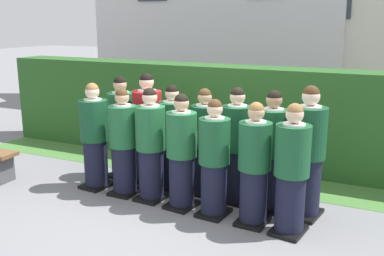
{
  "coord_description": "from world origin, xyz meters",
  "views": [
    {
      "loc": [
        2.59,
        -5.16,
        2.51
      ],
      "look_at": [
        0.0,
        0.29,
        1.05
      ],
      "focal_mm": 42.13,
      "sensor_mm": 36.0,
      "label": 1
    }
  ],
  "objects_px": {
    "student_front_row_2": "(151,147)",
    "student_front_row_5": "(254,167)",
    "student_front_row_4": "(214,161)",
    "student_rear_row_2": "(172,140)",
    "student_front_row_6": "(291,173)",
    "student_in_red_blazer": "(148,131)",
    "student_front_row_1": "(124,145)",
    "student_rear_row_5": "(272,153)",
    "student_rear_row_3": "(204,144)",
    "student_rear_row_0": "(122,130)",
    "student_front_row_3": "(182,154)",
    "student_rear_row_6": "(307,155)",
    "student_front_row_0": "(95,139)",
    "student_rear_row_4": "(236,148)"
  },
  "relations": [
    {
      "from": "student_front_row_2",
      "to": "student_front_row_5",
      "type": "xyz_separation_m",
      "value": [
        1.56,
        -0.14,
        -0.03
      ]
    },
    {
      "from": "student_front_row_4",
      "to": "student_rear_row_2",
      "type": "height_order",
      "value": "student_rear_row_2"
    },
    {
      "from": "student_front_row_2",
      "to": "student_front_row_5",
      "type": "distance_m",
      "value": 1.56
    },
    {
      "from": "student_front_row_6",
      "to": "student_in_red_blazer",
      "type": "bearing_deg",
      "value": 161.58
    },
    {
      "from": "student_front_row_2",
      "to": "student_in_red_blazer",
      "type": "height_order",
      "value": "student_in_red_blazer"
    },
    {
      "from": "student_front_row_4",
      "to": "student_front_row_1",
      "type": "bearing_deg",
      "value": 174.75
    },
    {
      "from": "student_front_row_2",
      "to": "student_rear_row_5",
      "type": "xyz_separation_m",
      "value": [
        1.62,
        0.42,
        0.01
      ]
    },
    {
      "from": "student_rear_row_3",
      "to": "student_rear_row_2",
      "type": "bearing_deg",
      "value": -179.97
    },
    {
      "from": "student_rear_row_0",
      "to": "student_in_red_blazer",
      "type": "relative_size",
      "value": 0.95
    },
    {
      "from": "student_front_row_3",
      "to": "student_front_row_6",
      "type": "height_order",
      "value": "student_front_row_6"
    },
    {
      "from": "student_in_red_blazer",
      "to": "student_rear_row_2",
      "type": "height_order",
      "value": "student_in_red_blazer"
    },
    {
      "from": "student_in_red_blazer",
      "to": "student_rear_row_6",
      "type": "bearing_deg",
      "value": -5.3
    },
    {
      "from": "student_rear_row_0",
      "to": "student_in_red_blazer",
      "type": "bearing_deg",
      "value": -4.73
    },
    {
      "from": "student_front_row_0",
      "to": "student_front_row_2",
      "type": "distance_m",
      "value": 1.01
    },
    {
      "from": "student_front_row_0",
      "to": "student_rear_row_6",
      "type": "relative_size",
      "value": 0.93
    },
    {
      "from": "student_rear_row_4",
      "to": "student_front_row_2",
      "type": "bearing_deg",
      "value": -156.73
    },
    {
      "from": "student_rear_row_2",
      "to": "student_front_row_0",
      "type": "bearing_deg",
      "value": -155.43
    },
    {
      "from": "student_in_red_blazer",
      "to": "student_rear_row_6",
      "type": "relative_size",
      "value": 1.0
    },
    {
      "from": "student_front_row_0",
      "to": "student_front_row_2",
      "type": "height_order",
      "value": "student_front_row_0"
    },
    {
      "from": "student_front_row_6",
      "to": "student_rear_row_4",
      "type": "bearing_deg",
      "value": 143.95
    },
    {
      "from": "student_rear_row_3",
      "to": "student_rear_row_4",
      "type": "height_order",
      "value": "student_rear_row_4"
    },
    {
      "from": "student_front_row_6",
      "to": "student_rear_row_3",
      "type": "bearing_deg",
      "value": 152.69
    },
    {
      "from": "student_rear_row_2",
      "to": "student_rear_row_6",
      "type": "xyz_separation_m",
      "value": [
        2.03,
        -0.17,
        0.07
      ]
    },
    {
      "from": "student_front_row_0",
      "to": "student_rear_row_2",
      "type": "height_order",
      "value": "student_front_row_0"
    },
    {
      "from": "student_rear_row_6",
      "to": "student_front_row_6",
      "type": "bearing_deg",
      "value": -96.18
    },
    {
      "from": "student_front_row_4",
      "to": "student_rear_row_5",
      "type": "height_order",
      "value": "student_rear_row_5"
    },
    {
      "from": "student_front_row_3",
      "to": "student_front_row_5",
      "type": "bearing_deg",
      "value": -4.36
    },
    {
      "from": "student_rear_row_5",
      "to": "student_rear_row_2",
      "type": "bearing_deg",
      "value": 175.59
    },
    {
      "from": "student_front_row_2",
      "to": "student_rear_row_2",
      "type": "bearing_deg",
      "value": 83.93
    },
    {
      "from": "student_front_row_0",
      "to": "student_rear_row_3",
      "type": "xyz_separation_m",
      "value": [
        1.59,
        0.49,
        -0.02
      ]
    },
    {
      "from": "student_rear_row_2",
      "to": "student_front_row_2",
      "type": "bearing_deg",
      "value": -96.07
    },
    {
      "from": "student_front_row_3",
      "to": "student_rear_row_5",
      "type": "xyz_separation_m",
      "value": [
        1.1,
        0.48,
        0.03
      ]
    },
    {
      "from": "student_rear_row_3",
      "to": "student_rear_row_4",
      "type": "xyz_separation_m",
      "value": [
        0.51,
        -0.07,
        0.03
      ]
    },
    {
      "from": "student_front_row_5",
      "to": "student_rear_row_2",
      "type": "bearing_deg",
      "value": 155.47
    },
    {
      "from": "student_front_row_1",
      "to": "student_in_red_blazer",
      "type": "bearing_deg",
      "value": 85.21
    },
    {
      "from": "student_front_row_2",
      "to": "student_front_row_6",
      "type": "height_order",
      "value": "student_front_row_2"
    },
    {
      "from": "student_rear_row_4",
      "to": "student_rear_row_2",
      "type": "bearing_deg",
      "value": 176.25
    },
    {
      "from": "student_rear_row_2",
      "to": "student_rear_row_3",
      "type": "xyz_separation_m",
      "value": [
        0.53,
        0.0,
        -0.01
      ]
    },
    {
      "from": "student_rear_row_5",
      "to": "student_rear_row_6",
      "type": "relative_size",
      "value": 0.94
    },
    {
      "from": "student_front_row_2",
      "to": "student_front_row_3",
      "type": "xyz_separation_m",
      "value": [
        0.52,
        -0.06,
        -0.02
      ]
    },
    {
      "from": "student_rear_row_2",
      "to": "student_rear_row_6",
      "type": "bearing_deg",
      "value": -4.66
    },
    {
      "from": "student_in_red_blazer",
      "to": "student_front_row_3",
      "type": "bearing_deg",
      "value": -35.87
    },
    {
      "from": "student_front_row_4",
      "to": "student_rear_row_5",
      "type": "distance_m",
      "value": 0.81
    },
    {
      "from": "student_rear_row_4",
      "to": "student_rear_row_5",
      "type": "distance_m",
      "value": 0.52
    },
    {
      "from": "student_front_row_5",
      "to": "student_rear_row_5",
      "type": "distance_m",
      "value": 0.57
    },
    {
      "from": "student_front_row_5",
      "to": "student_rear_row_6",
      "type": "relative_size",
      "value": 0.9
    },
    {
      "from": "student_front_row_2",
      "to": "student_front_row_3",
      "type": "distance_m",
      "value": 0.52
    },
    {
      "from": "student_rear_row_3",
      "to": "student_rear_row_5",
      "type": "bearing_deg",
      "value": -6.65
    },
    {
      "from": "student_rear_row_0",
      "to": "student_front_row_1",
      "type": "bearing_deg",
      "value": -53.73
    },
    {
      "from": "student_front_row_1",
      "to": "student_rear_row_2",
      "type": "distance_m",
      "value": 0.74
    }
  ]
}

